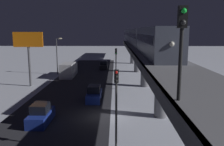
# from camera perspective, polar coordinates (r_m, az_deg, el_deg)

# --- Properties ---
(ground_plane) EXTENTS (240.00, 240.00, 0.00)m
(ground_plane) POSITION_cam_1_polar(r_m,az_deg,el_deg) (25.87, -1.79, -10.38)
(ground_plane) COLOR silver
(avenue_asphalt) EXTENTS (11.00, 98.14, 0.01)m
(avenue_asphalt) POSITION_cam_1_polar(r_m,az_deg,el_deg) (26.54, -12.53, -10.07)
(avenue_asphalt) COLOR #28282D
(avenue_asphalt) RESTS_ON ground_plane
(elevated_railway) EXTENTS (5.00, 98.14, 6.08)m
(elevated_railway) POSITION_cam_1_polar(r_m,az_deg,el_deg) (24.96, 11.82, 1.07)
(elevated_railway) COLOR slate
(elevated_railway) RESTS_ON ground_plane
(subway_train) EXTENTS (2.94, 74.07, 3.40)m
(subway_train) POSITION_cam_1_polar(r_m,az_deg,el_deg) (57.60, 5.77, 8.88)
(subway_train) COLOR #4C5160
(subway_train) RESTS_ON elevated_railway
(rail_signal) EXTENTS (0.36, 0.41, 4.00)m
(rail_signal) POSITION_cam_1_polar(r_m,az_deg,el_deg) (10.33, 16.47, 8.30)
(rail_signal) COLOR black
(rail_signal) RESTS_ON elevated_railway
(sedan_blue) EXTENTS (1.91, 4.50, 1.97)m
(sedan_blue) POSITION_cam_1_polar(r_m,az_deg,el_deg) (31.45, -4.35, -5.16)
(sedan_blue) COLOR navy
(sedan_blue) RESTS_ON ground_plane
(sedan_black) EXTENTS (1.80, 4.33, 1.97)m
(sedan_black) POSITION_cam_1_polar(r_m,az_deg,el_deg) (57.02, -1.98, 1.79)
(sedan_black) COLOR black
(sedan_black) RESTS_ON ground_plane
(sedan_blue_2) EXTENTS (1.80, 4.20, 1.97)m
(sedan_blue_2) POSITION_cam_1_polar(r_m,az_deg,el_deg) (24.91, -16.81, -9.69)
(sedan_blue_2) COLOR navy
(sedan_blue_2) RESTS_ON ground_plane
(box_truck) EXTENTS (2.40, 7.40, 2.80)m
(box_truck) POSITION_cam_1_polar(r_m,az_deg,el_deg) (48.34, -10.39, 0.78)
(box_truck) COLOR silver
(box_truck) RESTS_ON ground_plane
(traffic_light_near) EXTENTS (0.32, 0.44, 6.40)m
(traffic_light_near) POSITION_cam_1_polar(r_m,az_deg,el_deg) (16.83, 1.04, -6.66)
(traffic_light_near) COLOR #2D2D2D
(traffic_light_near) RESTS_ON ground_plane
(traffic_light_mid) EXTENTS (0.32, 0.44, 6.40)m
(traffic_light_mid) POSITION_cam_1_polar(r_m,az_deg,el_deg) (36.79, 0.97, 2.53)
(traffic_light_mid) COLOR #2D2D2D
(traffic_light_mid) RESTS_ON ground_plane
(commercial_billboard) EXTENTS (4.80, 0.36, 8.90)m
(commercial_billboard) POSITION_cam_1_polar(r_m,az_deg,el_deg) (40.74, -19.57, 6.41)
(commercial_billboard) COLOR #4C4C51
(commercial_billboard) RESTS_ON ground_plane
(street_lamp_far) EXTENTS (1.35, 0.44, 7.65)m
(street_lamp_far) POSITION_cam_1_polar(r_m,az_deg,el_deg) (50.85, -12.95, 5.08)
(street_lamp_far) COLOR #38383D
(street_lamp_far) RESTS_ON ground_plane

